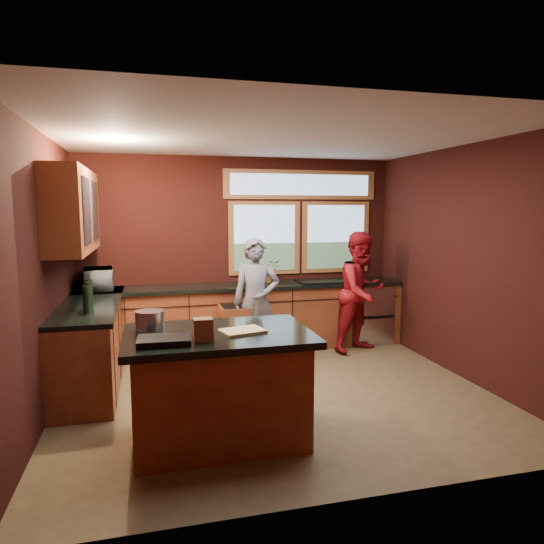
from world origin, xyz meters
name	(u,v)px	position (x,y,z in m)	size (l,w,h in m)	color
floor	(276,393)	(0.00, 0.00, 0.00)	(4.50, 4.50, 0.00)	brown
room_shell	(214,225)	(-0.60, 0.32, 1.80)	(4.52, 4.02, 2.71)	black
back_counter	(259,316)	(0.20, 1.70, 0.46)	(4.50, 0.64, 0.93)	#622917
left_counter	(91,342)	(-1.95, 0.85, 0.47)	(0.64, 2.30, 0.93)	#622917
island	(219,385)	(-0.74, -0.89, 0.48)	(1.55, 1.05, 0.95)	#622917
person_grey	(256,302)	(0.01, 1.03, 0.81)	(0.59, 0.39, 1.61)	slate
person_red	(362,292)	(1.55, 1.25, 0.83)	(0.81, 0.63, 1.66)	maroon
microwave	(99,279)	(-1.92, 1.69, 1.07)	(0.51, 0.35, 0.28)	#999999
potted_plant	(269,271)	(0.36, 1.75, 1.09)	(0.29, 0.25, 0.32)	#999999
paper_towel	(260,274)	(0.22, 1.70, 1.07)	(0.12, 0.12, 0.28)	silver
cutting_board	(243,331)	(-0.54, -0.94, 0.95)	(0.35, 0.25, 0.02)	tan
stock_pot	(150,321)	(-1.29, -0.74, 1.03)	(0.24, 0.24, 0.18)	silver
paper_bag	(203,330)	(-0.89, -1.14, 1.03)	(0.15, 0.12, 0.18)	brown
black_tray	(164,340)	(-1.19, -1.14, 0.97)	(0.40, 0.28, 0.05)	black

